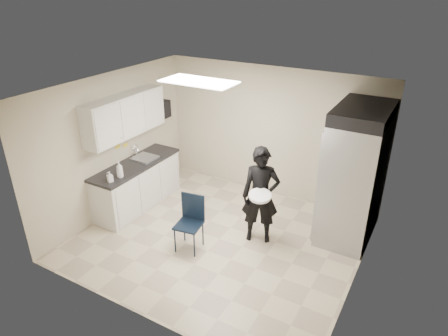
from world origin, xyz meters
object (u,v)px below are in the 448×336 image
Objects in this scene: lower_counter at (138,186)px; folding_chair at (189,225)px; man_tuxedo at (261,196)px; commercial_fridge at (354,179)px.

lower_counter is 1.78m from folding_chair.
man_tuxedo is at bearing 3.50° from lower_counter.
folding_chair is (1.65, -0.67, 0.02)m from lower_counter.
man_tuxedo reaches higher than folding_chair.
lower_counter is at bearing 161.49° from man_tuxedo.
commercial_fridge is 2.32× the size of folding_chair.
lower_counter is at bearing -164.12° from commercial_fridge.
folding_chair is at bearing -22.11° from lower_counter.
man_tuxedo is (-1.25, -0.92, -0.21)m from commercial_fridge.
folding_chair is at bearing -140.69° from commercial_fridge.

